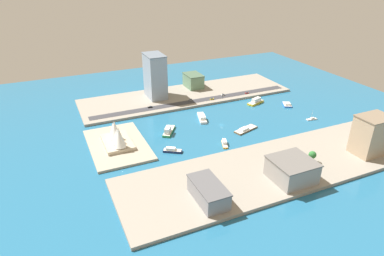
% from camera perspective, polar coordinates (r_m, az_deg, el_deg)
% --- Properties ---
extents(ground_plane, '(440.00, 440.00, 0.00)m').
position_cam_1_polar(ground_plane, '(324.68, 4.97, 0.51)').
color(ground_plane, '#23668E').
extents(quay_west, '(70.00, 240.00, 2.45)m').
position_cam_1_polar(quay_west, '(263.71, 13.79, -6.46)').
color(quay_west, gray).
rests_on(quay_west, ground_plane).
extents(quay_east, '(70.00, 240.00, 2.45)m').
position_cam_1_polar(quay_east, '(393.19, -0.90, 5.50)').
color(quay_east, gray).
rests_on(quay_east, ground_plane).
extents(peninsula_point, '(73.35, 46.37, 2.00)m').
position_cam_1_polar(peninsula_point, '(293.72, -12.39, -2.76)').
color(peninsula_point, '#A89E89').
rests_on(peninsula_point, ground_plane).
extents(road_strip, '(10.03, 228.00, 0.15)m').
position_cam_1_polar(road_strip, '(373.14, 0.50, 4.55)').
color(road_strip, '#38383D').
rests_on(road_strip, quay_east).
extents(ferry_yellow_fast, '(14.02, 22.47, 6.09)m').
position_cam_1_polar(ferry_yellow_fast, '(379.25, 10.66, 4.40)').
color(ferry_yellow_fast, yellow).
rests_on(ferry_yellow_fast, ground_plane).
extents(ferry_green_doubledeck, '(22.96, 18.55, 6.98)m').
position_cam_1_polar(ferry_green_doubledeck, '(308.19, -3.97, -0.44)').
color(ferry_green_doubledeck, '#2D8C4C').
rests_on(ferry_green_doubledeck, ground_plane).
extents(water_taxi_orange, '(14.81, 8.90, 3.81)m').
position_cam_1_polar(water_taxi_orange, '(289.66, 5.49, -2.54)').
color(water_taxi_orange, orange).
rests_on(water_taxi_orange, ground_plane).
extents(sailboat_small_white, '(4.18, 11.83, 10.72)m').
position_cam_1_polar(sailboat_small_white, '(354.09, 19.47, 1.44)').
color(sailboat_small_white, white).
rests_on(sailboat_small_white, ground_plane).
extents(ferry_white_commuter, '(26.65, 13.44, 5.18)m').
position_cam_1_polar(ferry_white_commuter, '(334.61, 1.70, 1.77)').
color(ferry_white_commuter, silver).
rests_on(ferry_white_commuter, ground_plane).
extents(catamaran_blue, '(16.55, 13.85, 3.70)m').
position_cam_1_polar(catamaran_blue, '(381.63, 15.71, 3.84)').
color(catamaran_blue, blue).
rests_on(catamaran_blue, ground_plane).
extents(patrol_launch_navy, '(12.35, 15.82, 4.07)m').
position_cam_1_polar(patrol_launch_navy, '(277.99, -3.34, -3.76)').
color(patrol_launch_navy, '#1E284C').
rests_on(patrol_launch_navy, ground_plane).
extents(barge_flat_brown, '(14.86, 25.79, 3.19)m').
position_cam_1_polar(barge_flat_brown, '(316.39, 8.98, -0.23)').
color(barge_flat_brown, brown).
rests_on(barge_flat_brown, ground_plane).
extents(terminal_long_green, '(26.23, 18.48, 16.13)m').
position_cam_1_polar(terminal_long_green, '(414.54, 0.22, 7.98)').
color(terminal_long_green, slate).
rests_on(terminal_long_green, quay_east).
extents(carpark_squat_concrete, '(28.21, 28.46, 15.32)m').
position_cam_1_polar(carpark_squat_concrete, '(247.29, 16.43, -6.74)').
color(carpark_squat_concrete, gray).
rests_on(carpark_squat_concrete, quay_west).
extents(tower_tall_glass, '(30.69, 19.35, 48.50)m').
position_cam_1_polar(tower_tall_glass, '(379.99, -6.23, 8.67)').
color(tower_tall_glass, '#8C9EB2').
rests_on(tower_tall_glass, quay_east).
extents(apartment_midrise_tan, '(20.03, 26.21, 31.65)m').
position_cam_1_polar(apartment_midrise_tan, '(299.99, 27.93, -1.04)').
color(apartment_midrise_tan, tan).
rests_on(apartment_midrise_tan, quay_west).
extents(warehouse_low_gray, '(32.37, 16.69, 12.09)m').
position_cam_1_polar(warehouse_low_gray, '(219.44, 2.77, -10.71)').
color(warehouse_low_gray, gray).
rests_on(warehouse_low_gray, quay_west).
extents(van_white, '(2.00, 4.60, 1.53)m').
position_cam_1_polar(van_white, '(390.21, 5.28, 5.56)').
color(van_white, black).
rests_on(van_white, road_strip).
extents(sedan_silver, '(2.05, 4.87, 1.51)m').
position_cam_1_polar(sedan_silver, '(374.62, -0.24, 4.78)').
color(sedan_silver, black).
rests_on(sedan_silver, road_strip).
extents(pickup_red, '(2.10, 4.47, 1.38)m').
position_cam_1_polar(pickup_red, '(400.33, 9.20, 5.86)').
color(pickup_red, black).
rests_on(pickup_red, road_strip).
extents(suv_black, '(1.97, 4.94, 1.50)m').
position_cam_1_polar(suv_black, '(358.23, -7.05, 3.54)').
color(suv_black, black).
rests_on(suv_black, road_strip).
extents(taxi_yellow_cab, '(1.99, 4.45, 1.57)m').
position_cam_1_polar(taxi_yellow_cab, '(377.48, 3.35, 4.90)').
color(taxi_yellow_cab, black).
rests_on(taxi_yellow_cab, road_strip).
extents(traffic_light_waterfront, '(0.36, 0.36, 6.50)m').
position_cam_1_polar(traffic_light_waterfront, '(379.73, 5.18, 5.52)').
color(traffic_light_waterfront, black).
rests_on(traffic_light_waterfront, quay_east).
extents(opera_landmark, '(34.87, 22.70, 20.60)m').
position_cam_1_polar(opera_landmark, '(288.91, -12.50, -1.38)').
color(opera_landmark, '#BCAD93').
rests_on(opera_landmark, peninsula_point).
extents(park_tree_cluster, '(10.86, 15.01, 9.20)m').
position_cam_1_polar(park_tree_cluster, '(271.76, 18.58, -4.24)').
color(park_tree_cluster, brown).
rests_on(park_tree_cluster, quay_west).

